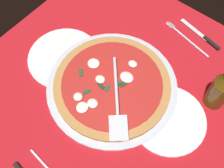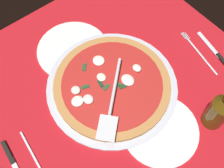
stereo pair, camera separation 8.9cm
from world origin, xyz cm
name	(u,v)px [view 1 (the left image)]	position (x,y,z in cm)	size (l,w,h in cm)	color
ground_plane	(116,88)	(0.00, 0.00, -0.40)	(90.61, 90.61, 0.80)	red
checker_pattern	(116,87)	(0.00, 0.00, 0.05)	(90.61, 90.61, 0.10)	silver
pizza_pan	(112,86)	(-1.03, -0.96, 0.78)	(42.58, 42.58, 1.36)	silver
dinner_plate_left	(64,58)	(-21.09, -2.50, 0.60)	(25.00, 25.00, 1.00)	white
dinner_plate_right	(168,120)	(19.64, 1.00, 0.60)	(23.26, 23.26, 1.00)	white
pizza	(112,84)	(-1.11, -1.05, 2.27)	(37.89, 37.89, 2.90)	#B87C41
pizza_server	(117,101)	(4.50, -5.43, 4.72)	(20.78, 22.99, 1.00)	silver
place_setting_far	(195,38)	(10.00, 33.37, 0.46)	(22.42, 15.05, 1.40)	white
beer_bottle	(222,89)	(27.15, 15.48, 8.36)	(6.46, 6.46, 21.69)	#52390D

